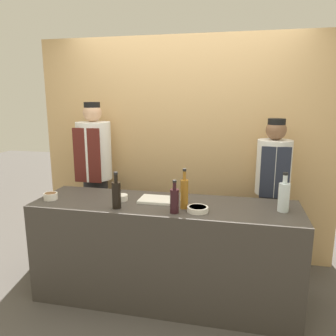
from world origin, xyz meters
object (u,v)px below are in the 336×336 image
object	(u,v)px
bottle_soy	(116,194)
bottle_amber	(184,193)
chef_right	(272,192)
cutting_board	(156,200)
bottle_wine	(174,200)
chef_left	(95,175)
sauce_bowl_brown	(51,196)
sauce_bowl_orange	(198,209)
sauce_bowl_yellow	(121,197)
bottle_clear	(284,196)

from	to	relation	value
bottle_soy	bottle_amber	bearing A→B (deg)	11.90
chef_right	cutting_board	bearing A→B (deg)	-149.75
bottle_wine	chef_left	distance (m)	1.37
bottle_soy	sauce_bowl_brown	bearing A→B (deg)	172.02
sauce_bowl_orange	bottle_soy	bearing A→B (deg)	-175.29
sauce_bowl_orange	sauce_bowl_yellow	distance (m)	0.71
bottle_soy	sauce_bowl_yellow	bearing A→B (deg)	100.22
bottle_soy	bottle_clear	world-z (taller)	bottle_clear
sauce_bowl_yellow	sauce_bowl_brown	bearing A→B (deg)	-169.88
sauce_bowl_orange	cutting_board	world-z (taller)	sauce_bowl_orange
bottle_wine	bottle_clear	size ratio (longest dim) A/B	0.84
sauce_bowl_brown	bottle_wine	xyz separation A→B (m)	(1.13, -0.10, 0.07)
chef_right	bottle_soy	bearing A→B (deg)	-146.53
bottle_wine	bottle_soy	world-z (taller)	bottle_soy
sauce_bowl_orange	chef_right	distance (m)	1.02
bottle_wine	sauce_bowl_brown	bearing A→B (deg)	174.88
cutting_board	sauce_bowl_yellow	bearing A→B (deg)	-169.85
sauce_bowl_brown	chef_right	bearing A→B (deg)	21.37
bottle_soy	sauce_bowl_orange	bearing A→B (deg)	4.71
bottle_wine	chef_right	size ratio (longest dim) A/B	0.17
sauce_bowl_brown	bottle_wine	size ratio (longest dim) A/B	0.45
bottle_soy	chef_right	xyz separation A→B (m)	(1.29, 0.85, -0.15)
sauce_bowl_brown	bottle_wine	world-z (taller)	bottle_wine
cutting_board	bottle_wine	bearing A→B (deg)	-51.33
bottle_soy	chef_left	world-z (taller)	chef_left
sauce_bowl_yellow	bottle_amber	xyz separation A→B (m)	(0.57, -0.09, 0.10)
sauce_bowl_orange	bottle_clear	distance (m)	0.68
bottle_soy	chef_right	size ratio (longest dim) A/B	0.19
sauce_bowl_orange	bottle_soy	distance (m)	0.66
sauce_bowl_yellow	bottle_wine	bearing A→B (deg)	-22.29
sauce_bowl_brown	chef_right	world-z (taller)	chef_right
sauce_bowl_brown	chef_right	distance (m)	2.08
chef_left	bottle_soy	bearing A→B (deg)	-55.75
bottle_wine	chef_right	distance (m)	1.19
sauce_bowl_yellow	chef_right	world-z (taller)	chef_right
sauce_bowl_orange	chef_right	world-z (taller)	chef_right
sauce_bowl_brown	chef_left	size ratio (longest dim) A/B	0.07
sauce_bowl_orange	bottle_amber	bearing A→B (deg)	153.32
cutting_board	bottle_soy	xyz separation A→B (m)	(-0.27, -0.26, 0.11)
sauce_bowl_brown	bottle_clear	xyz separation A→B (m)	(1.97, 0.12, 0.09)
sauce_bowl_yellow	cutting_board	world-z (taller)	sauce_bowl_yellow
cutting_board	sauce_bowl_orange	bearing A→B (deg)	-27.58
bottle_amber	chef_right	world-z (taller)	chef_right
sauce_bowl_brown	bottle_amber	world-z (taller)	bottle_amber
sauce_bowl_orange	cutting_board	size ratio (longest dim) A/B	0.57
sauce_bowl_yellow	bottle_wine	size ratio (longest dim) A/B	0.43
bottle_amber	bottle_clear	distance (m)	0.78
bottle_amber	chef_right	size ratio (longest dim) A/B	0.21
bottle_soy	chef_left	distance (m)	1.03
chef_left	chef_right	world-z (taller)	chef_left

